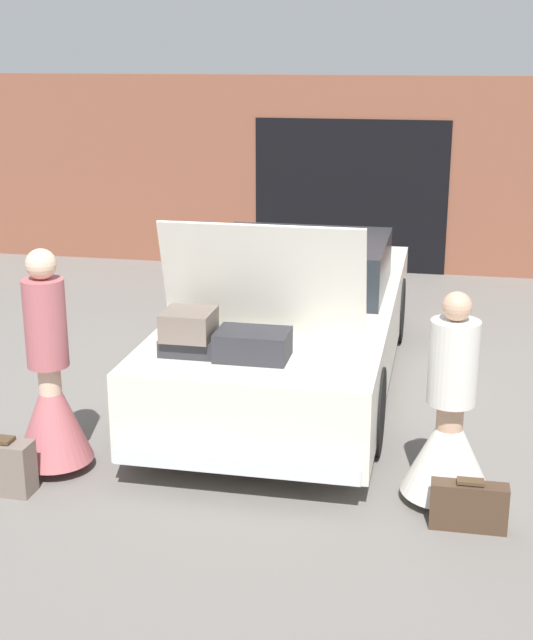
{
  "coord_description": "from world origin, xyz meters",
  "views": [
    {
      "loc": [
        1.39,
        -8.13,
        3.14
      ],
      "look_at": [
        0.0,
        -1.34,
        1.03
      ],
      "focal_mm": 50.0,
      "sensor_mm": 36.0,
      "label": 1
    }
  ],
  "objects_px": {
    "person_right": "(449,430)",
    "suitcase_beside_right_person": "(469,506)",
    "person_left": "(51,393)",
    "suitcase_beside_left_person": "(5,467)",
    "car": "(294,321)"
  },
  "relations": [
    {
      "from": "person_left",
      "to": "suitcase_beside_right_person",
      "type": "relative_size",
      "value": 3.36
    },
    {
      "from": "car",
      "to": "suitcase_beside_left_person",
      "type": "bearing_deg",
      "value": -121.97
    },
    {
      "from": "car",
      "to": "person_left",
      "type": "bearing_deg",
      "value": -123.43
    },
    {
      "from": "car",
      "to": "person_left",
      "type": "distance_m",
      "value": 2.71
    },
    {
      "from": "suitcase_beside_right_person",
      "to": "suitcase_beside_left_person",
      "type": "bearing_deg",
      "value": -177.53
    },
    {
      "from": "car",
      "to": "person_left",
      "type": "relative_size",
      "value": 2.82
    },
    {
      "from": "car",
      "to": "suitcase_beside_right_person",
      "type": "relative_size",
      "value": 9.49
    },
    {
      "from": "suitcase_beside_left_person",
      "to": "suitcase_beside_right_person",
      "type": "bearing_deg",
      "value": 2.47
    },
    {
      "from": "person_right",
      "to": "suitcase_beside_right_person",
      "type": "bearing_deg",
      "value": -163.96
    },
    {
      "from": "suitcase_beside_left_person",
      "to": "person_left",
      "type": "bearing_deg",
      "value": 66.38
    },
    {
      "from": "suitcase_beside_right_person",
      "to": "person_left",
      "type": "bearing_deg",
      "value": 174.68
    },
    {
      "from": "person_right",
      "to": "suitcase_beside_right_person",
      "type": "xyz_separation_m",
      "value": [
        0.16,
        -0.38,
        -0.38
      ]
    },
    {
      "from": "suitcase_beside_left_person",
      "to": "person_right",
      "type": "bearing_deg",
      "value": 9.36
    },
    {
      "from": "car",
      "to": "person_left",
      "type": "xyz_separation_m",
      "value": [
        -1.49,
        -2.26,
        0.0
      ]
    },
    {
      "from": "person_left",
      "to": "suitcase_beside_left_person",
      "type": "distance_m",
      "value": 0.64
    }
  ]
}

